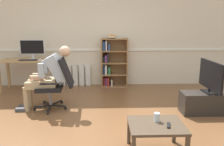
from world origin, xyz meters
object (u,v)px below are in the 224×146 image
(computer_desk, at_px, (30,64))
(person_seated, at_px, (48,76))
(computer_mouse, at_px, (40,59))
(coffee_table, at_px, (156,128))
(keyboard, at_px, (28,60))
(bookshelf, at_px, (112,62))
(radiator, at_px, (72,75))
(tv_screen, at_px, (211,76))
(imac_monitor, at_px, (32,48))
(spare_remote, at_px, (169,125))
(drinking_glass, at_px, (157,117))
(office_chair, at_px, (57,82))
(tv_stand, at_px, (208,103))

(computer_desk, height_order, person_seated, person_seated)
(computer_mouse, xyz_separation_m, coffee_table, (2.13, -2.70, -0.44))
(keyboard, xyz_separation_m, bookshelf, (1.97, 0.43, -0.14))
(radiator, height_order, tv_screen, tv_screen)
(computer_mouse, height_order, bookshelf, bookshelf)
(computer_mouse, xyz_separation_m, person_seated, (0.44, -1.12, -0.13))
(imac_monitor, bearing_deg, radiator, 19.64)
(bookshelf, bearing_deg, computer_mouse, -166.35)
(coffee_table, bearing_deg, tv_screen, 45.57)
(computer_desk, distance_m, person_seated, 1.44)
(keyboard, distance_m, spare_remote, 3.75)
(imac_monitor, relative_size, drinking_glass, 5.25)
(computer_mouse, relative_size, office_chair, 0.10)
(computer_mouse, relative_size, coffee_table, 0.15)
(computer_desk, relative_size, drinking_glass, 12.02)
(office_chair, bearing_deg, spare_remote, 42.19)
(bookshelf, xyz_separation_m, drinking_glass, (0.45, -3.04, -0.18))
(keyboard, bearing_deg, person_seated, -57.00)
(computer_mouse, distance_m, radiator, 0.97)
(radiator, xyz_separation_m, tv_stand, (2.71, -1.95, -0.08))
(bookshelf, relative_size, spare_remote, 8.68)
(imac_monitor, distance_m, office_chair, 1.62)
(office_chair, distance_m, person_seated, 0.20)
(coffee_table, bearing_deg, office_chair, 133.78)
(imac_monitor, distance_m, bookshelf, 1.97)
(drinking_glass, bearing_deg, tv_stand, 44.24)
(keyboard, bearing_deg, computer_mouse, 4.24)
(person_seated, bearing_deg, tv_stand, 80.79)
(person_seated, xyz_separation_m, tv_stand, (2.93, -0.32, -0.45))
(imac_monitor, height_order, office_chair, imac_monitor)
(radiator, height_order, drinking_glass, radiator)
(person_seated, height_order, tv_screen, person_seated)
(office_chair, bearing_deg, imac_monitor, -150.81)
(tv_screen, bearing_deg, radiator, 53.15)
(keyboard, height_order, person_seated, person_seated)
(radiator, distance_m, coffee_table, 3.53)
(radiator, bearing_deg, coffee_table, -65.35)
(imac_monitor, distance_m, drinking_glass, 3.73)
(imac_monitor, height_order, coffee_table, imac_monitor)
(keyboard, bearing_deg, bookshelf, 12.40)
(bookshelf, bearing_deg, tv_screen, -47.84)
(keyboard, relative_size, spare_remote, 2.70)
(coffee_table, height_order, spare_remote, spare_remote)
(computer_desk, bearing_deg, coffee_table, -49.50)
(computer_mouse, bearing_deg, bookshelf, 13.65)
(tv_screen, bearing_deg, person_seated, 82.61)
(coffee_table, bearing_deg, bookshelf, 97.90)
(imac_monitor, distance_m, radiator, 1.20)
(tv_stand, height_order, drinking_glass, drinking_glass)
(computer_mouse, xyz_separation_m, radiator, (0.66, 0.51, -0.50))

